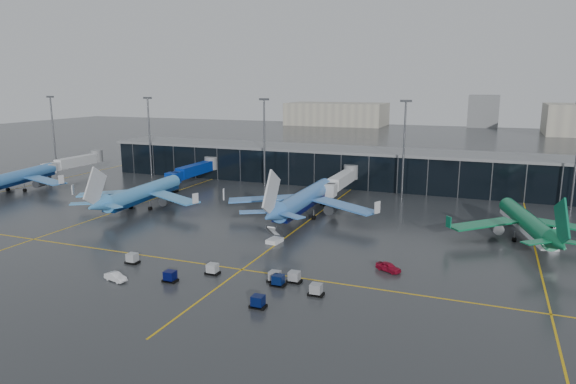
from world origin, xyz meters
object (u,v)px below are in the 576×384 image
at_px(service_van_red, 388,267).
at_px(mobile_airstair, 275,239).
at_px(baggage_carts, 240,278).
at_px(service_van_white, 116,277).
at_px(airliner_klm_west, 19,169).
at_px(airliner_arkefly, 143,183).
at_px(airliner_aer_lingus, 528,211).
at_px(airliner_klm_near, 305,188).

bearing_deg(service_van_red, mobile_airstair, 99.58).
relative_size(baggage_carts, service_van_white, 8.86).
bearing_deg(service_van_white, airliner_klm_west, 70.16).
bearing_deg(airliner_arkefly, mobile_airstair, -23.73).
bearing_deg(mobile_airstair, baggage_carts, -74.05).
height_order(airliner_aer_lingus, service_van_white, airliner_aer_lingus).
distance_m(airliner_klm_west, service_van_white, 84.91).
bearing_deg(airliner_aer_lingus, airliner_klm_near, 165.01).
bearing_deg(airliner_aer_lingus, mobile_airstair, -169.68).
bearing_deg(service_van_white, airliner_klm_near, -3.18).
bearing_deg(airliner_aer_lingus, service_van_red, -142.07).
bearing_deg(airliner_klm_near, airliner_klm_west, -179.02).
height_order(airliner_klm_near, service_van_white, airliner_klm_near).
relative_size(airliner_arkefly, airliner_aer_lingus, 1.07).
bearing_deg(service_van_red, baggage_carts, 150.88).
bearing_deg(airliner_klm_west, service_van_white, -44.06).
height_order(airliner_klm_west, baggage_carts, airliner_klm_west).
bearing_deg(airliner_klm_near, service_van_white, -106.18).
relative_size(airliner_aer_lingus, mobile_airstair, 10.56).
bearing_deg(airliner_klm_west, airliner_klm_near, -10.24).
bearing_deg(baggage_carts, airliner_aer_lingus, 44.30).
xyz_separation_m(airliner_aer_lingus, service_van_red, (-21.38, -27.01, -4.89)).
distance_m(airliner_klm_west, mobile_airstair, 88.62).
height_order(airliner_klm_west, airliner_klm_near, airliner_klm_near).
bearing_deg(baggage_carts, mobile_airstair, 98.29).
height_order(mobile_airstair, service_van_red, mobile_airstair).
relative_size(airliner_klm_near, airliner_aer_lingus, 1.15).
bearing_deg(mobile_airstair, airliner_klm_near, 101.63).
relative_size(airliner_klm_west, airliner_aer_lingus, 1.06).
bearing_deg(airliner_klm_west, service_van_red, -24.94).
height_order(airliner_aer_lingus, baggage_carts, airliner_aer_lingus).
bearing_deg(service_van_red, airliner_klm_west, 103.63).
bearing_deg(mobile_airstair, service_van_red, -9.90).
distance_m(airliner_aer_lingus, service_van_red, 34.79).
xyz_separation_m(airliner_klm_west, service_van_white, (71.36, -45.71, -5.33)).
relative_size(mobile_airstair, service_van_red, 0.81).
bearing_deg(airliner_arkefly, baggage_carts, -43.03).
relative_size(airliner_arkefly, baggage_carts, 1.12).
relative_size(airliner_klm_west, airliner_klm_near, 0.92).
xyz_separation_m(baggage_carts, service_van_white, (-18.03, -6.12, -0.11)).
relative_size(baggage_carts, service_van_red, 8.17).
distance_m(airliner_arkefly, airliner_klm_near, 39.48).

